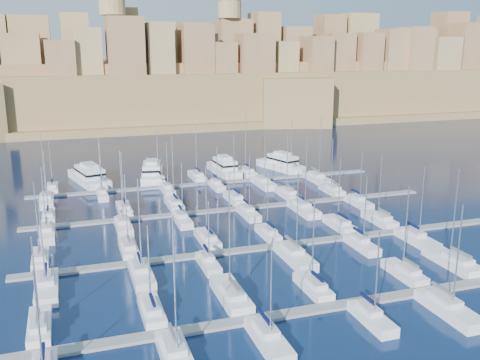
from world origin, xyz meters
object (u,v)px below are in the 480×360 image
object	(u,v)px
sailboat_0	(40,327)
motor_yacht_d	(281,163)
motor_yacht_c	(224,168)
motor_yacht_a	(89,176)
motor_yacht_b	(152,172)
sailboat_2	(231,295)
sailboat_4	(405,273)

from	to	relation	value
sailboat_0	motor_yacht_d	bearing A→B (deg)	49.68
motor_yacht_c	motor_yacht_d	bearing A→B (deg)	0.22
motor_yacht_a	motor_yacht_d	xyz separation A→B (m)	(49.97, -1.22, 0.00)
motor_yacht_d	sailboat_0	bearing A→B (deg)	-130.32
sailboat_0	motor_yacht_b	size ratio (longest dim) A/B	0.69
motor_yacht_a	motor_yacht_b	size ratio (longest dim) A/B	1.08
motor_yacht_c	sailboat_0	bearing A→B (deg)	-121.73
sailboat_0	motor_yacht_b	bearing A→B (deg)	70.88
motor_yacht_a	motor_yacht_d	size ratio (longest dim) A/B	1.16
sailboat_2	motor_yacht_c	bearing A→B (deg)	74.16
motor_yacht_c	motor_yacht_b	bearing A→B (deg)	178.02
sailboat_0	motor_yacht_d	distance (m)	91.45
motor_yacht_d	sailboat_4	bearing A→B (deg)	-97.94
sailboat_2	motor_yacht_a	distance (m)	71.53
sailboat_4	motor_yacht_a	bearing A→B (deg)	119.53
sailboat_4	motor_yacht_a	size ratio (longest dim) A/B	0.74
sailboat_0	sailboat_2	bearing A→B (deg)	2.14
motor_yacht_a	motor_yacht_d	world-z (taller)	same
sailboat_2	sailboat_4	distance (m)	25.88
motor_yacht_b	motor_yacht_c	world-z (taller)	same
sailboat_0	motor_yacht_c	world-z (taller)	sailboat_0
motor_yacht_a	motor_yacht_c	bearing A→B (deg)	-2.17
sailboat_2	motor_yacht_b	distance (m)	69.44
sailboat_0	motor_yacht_d	xyz separation A→B (m)	(59.16, 69.72, 1.00)
sailboat_2	motor_yacht_c	world-z (taller)	sailboat_2
motor_yacht_b	sailboat_2	bearing A→B (deg)	-90.68
sailboat_0	motor_yacht_a	size ratio (longest dim) A/B	0.64
sailboat_4	motor_yacht_b	bearing A→B (deg)	109.58
motor_yacht_b	motor_yacht_c	bearing A→B (deg)	-1.98
motor_yacht_c	motor_yacht_d	size ratio (longest dim) A/B	0.97
motor_yacht_b	motor_yacht_d	bearing A→B (deg)	-0.96
sailboat_0	motor_yacht_a	xyz separation A→B (m)	(9.19, 70.94, 1.00)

